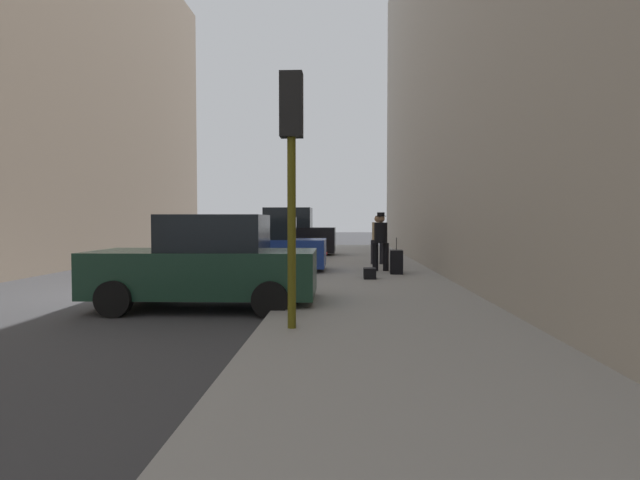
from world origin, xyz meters
The scene contains 11 objects.
ground_plane centered at (0.00, 0.00, 0.00)m, with size 120.00×120.00×0.00m, color #38383A.
sidewalk centered at (6.00, 0.00, 0.07)m, with size 4.00×40.00×0.15m, color gray.
parked_dark_green_sedan centered at (2.65, -1.98, 0.85)m, with size 4.23×2.11×1.79m.
parked_blue_sedan centered at (2.65, 3.84, 0.85)m, with size 4.21×2.07×1.79m.
parked_black_suv centered at (2.65, 10.92, 1.03)m, with size 4.62×2.10×2.25m.
fire_hydrant centered at (4.45, 7.20, 0.50)m, with size 0.42×0.22×0.70m.
traffic_light centered at (4.50, -4.32, 2.76)m, with size 0.32×0.32×3.60m.
pedestrian_with_fedora centered at (6.39, 3.84, 1.14)m, with size 0.50×0.41×1.78m.
pedestrian_in_tan_coat centered at (6.46, 6.15, 1.10)m, with size 0.53×0.48×1.71m.
rolling_suitcase centered at (6.78, 3.06, 0.49)m, with size 0.39×0.58×1.04m.
duffel_bag centered at (5.94, 1.78, 0.29)m, with size 0.32×0.44×0.28m.
Camera 1 is at (5.21, -11.36, 1.68)m, focal length 28.00 mm.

